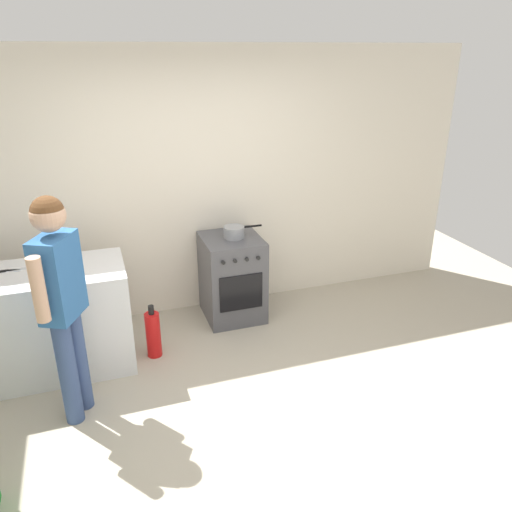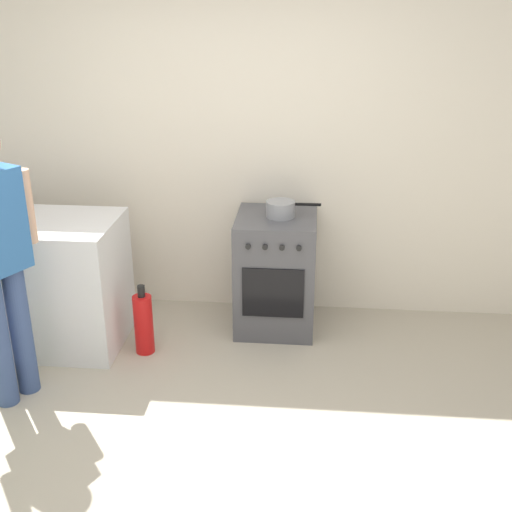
{
  "view_description": "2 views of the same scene",
  "coord_description": "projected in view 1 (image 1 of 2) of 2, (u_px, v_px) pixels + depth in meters",
  "views": [
    {
      "loc": [
        -0.88,
        -2.78,
        2.55
      ],
      "look_at": [
        0.29,
        0.65,
        1.03
      ],
      "focal_mm": 35.0,
      "sensor_mm": 36.0,
      "label": 1
    },
    {
      "loc": [
        0.59,
        -2.68,
        2.29
      ],
      "look_at": [
        0.29,
        0.67,
        0.92
      ],
      "focal_mm": 45.0,
      "sensor_mm": 36.0,
      "label": 2
    }
  ],
  "objects": [
    {
      "name": "ground_plane",
      "position": [
        248.0,
        422.0,
        3.68
      ],
      "size": [
        8.0,
        8.0,
        0.0
      ],
      "primitive_type": "plane",
      "color": "#ADA38E"
    },
    {
      "name": "back_wall",
      "position": [
        186.0,
        186.0,
        4.88
      ],
      "size": [
        6.0,
        0.1,
        2.6
      ],
      "primitive_type": "cube",
      "color": "silver",
      "rests_on": "ground"
    },
    {
      "name": "counter_unit",
      "position": [
        49.0,
        321.0,
        4.15
      ],
      "size": [
        1.3,
        0.7,
        0.9
      ],
      "primitive_type": "cube",
      "color": "silver",
      "rests_on": "ground"
    },
    {
      "name": "oven_left",
      "position": [
        232.0,
        277.0,
        5.0
      ],
      "size": [
        0.56,
        0.62,
        0.85
      ],
      "color": "#4C4C51",
      "rests_on": "ground"
    },
    {
      "name": "pot",
      "position": [
        234.0,
        232.0,
        4.82
      ],
      "size": [
        0.38,
        0.2,
        0.11
      ],
      "color": "gray",
      "rests_on": "oven_left"
    },
    {
      "name": "knife_carving",
      "position": [
        14.0,
        270.0,
        4.0
      ],
      "size": [
        0.33,
        0.05,
        0.01
      ],
      "color": "silver",
      "rests_on": "counter_unit"
    },
    {
      "name": "person",
      "position": [
        61.0,
        292.0,
        3.39
      ],
      "size": [
        0.33,
        0.52,
        1.69
      ],
      "color": "#384C7A",
      "rests_on": "ground"
    },
    {
      "name": "fire_extinguisher",
      "position": [
        153.0,
        334.0,
        4.4
      ],
      "size": [
        0.13,
        0.13,
        0.5
      ],
      "color": "red",
      "rests_on": "ground"
    }
  ]
}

